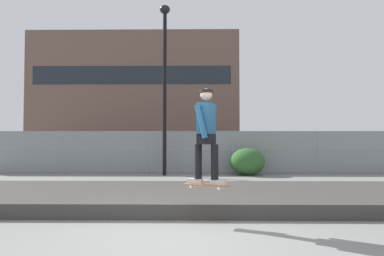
{
  "coord_description": "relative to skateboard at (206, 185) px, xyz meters",
  "views": [
    {
      "loc": [
        0.3,
        -5.17,
        1.48
      ],
      "look_at": [
        0.14,
        6.39,
        1.87
      ],
      "focal_mm": 31.72,
      "sensor_mm": 36.0,
      "label": 1
    }
  ],
  "objects": [
    {
      "name": "ground_plane",
      "position": [
        -0.47,
        -0.77,
        -0.68
      ],
      "size": [
        120.0,
        120.0,
        0.0
      ],
      "primitive_type": "plane",
      "color": "slate"
    },
    {
      "name": "gravel_berm",
      "position": [
        -0.47,
        2.05,
        -0.54
      ],
      "size": [
        13.9,
        3.54,
        0.29
      ],
      "primitive_type": "cube",
      "color": "#3D3A38",
      "rests_on": "ground_plane"
    },
    {
      "name": "skateboard",
      "position": [
        0.0,
        0.0,
        0.0
      ],
      "size": [
        0.82,
        0.49,
        0.07
      ],
      "color": "#9E5B33"
    },
    {
      "name": "skater",
      "position": [
        0.0,
        0.0,
        0.96
      ],
      "size": [
        0.7,
        0.62,
        1.68
      ],
      "color": "#B2ADA8",
      "rests_on": "skateboard"
    },
    {
      "name": "chain_fence",
      "position": [
        -0.47,
        8.9,
        0.25
      ],
      "size": [
        18.75,
        0.06,
        1.85
      ],
      "color": "gray",
      "rests_on": "ground_plane"
    },
    {
      "name": "street_lamp",
      "position": [
        -1.5,
        8.11,
        3.73
      ],
      "size": [
        0.44,
        0.44,
        7.13
      ],
      "color": "black",
      "rests_on": "ground_plane"
    },
    {
      "name": "parked_car_near",
      "position": [
        -3.8,
        11.46,
        0.15
      ],
      "size": [
        4.5,
        2.15,
        1.66
      ],
      "color": "black",
      "rests_on": "ground_plane"
    },
    {
      "name": "parked_car_mid",
      "position": [
        1.87,
        11.28,
        0.15
      ],
      "size": [
        4.55,
        2.27,
        1.66
      ],
      "color": "#566B4C",
      "rests_on": "ground_plane"
    },
    {
      "name": "parked_car_far",
      "position": [
        8.38,
        11.61,
        0.15
      ],
      "size": [
        4.5,
        2.16,
        1.66
      ],
      "color": "#B7BABF",
      "rests_on": "ground_plane"
    },
    {
      "name": "library_building",
      "position": [
        -9.02,
        44.7,
        7.55
      ],
      "size": [
        29.27,
        10.31,
        16.47
      ],
      "color": "brown",
      "rests_on": "ground_plane"
    },
    {
      "name": "shrub_left",
      "position": [
        1.94,
        8.18,
        -0.13
      ],
      "size": [
        1.45,
        1.18,
        1.12
      ],
      "color": "#2D5B28",
      "rests_on": "ground_plane"
    }
  ]
}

